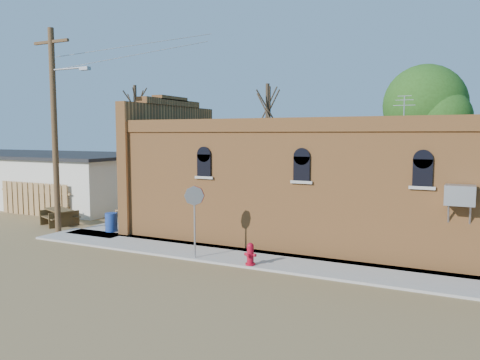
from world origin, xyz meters
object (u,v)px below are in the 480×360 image
at_px(trash_barrel, 111,222).
at_px(utility_pole, 55,126).
at_px(picnic_table, 59,215).
at_px(brick_bar, 298,182).
at_px(stop_sign, 194,203).
at_px(fire_hydrant, 250,254).

bearing_deg(trash_barrel, utility_pole, -156.60).
distance_m(utility_pole, picnic_table, 4.65).
distance_m(brick_bar, stop_sign, 5.82).
relative_size(brick_bar, fire_hydrant, 21.87).
bearing_deg(utility_pole, picnic_table, 136.69).
relative_size(utility_pole, trash_barrel, 10.84).
bearing_deg(utility_pole, brick_bar, 23.69).
distance_m(brick_bar, picnic_table, 11.69).
bearing_deg(stop_sign, fire_hydrant, -11.48).
bearing_deg(picnic_table, stop_sign, 7.29).
height_order(brick_bar, utility_pole, utility_pole).
height_order(stop_sign, trash_barrel, stop_sign).
bearing_deg(fire_hydrant, utility_pole, -175.85).
height_order(stop_sign, picnic_table, stop_sign).
distance_m(utility_pole, trash_barrel, 4.90).
bearing_deg(fire_hydrant, brick_bar, 103.81).
bearing_deg(utility_pole, stop_sign, -8.63).
height_order(utility_pole, trash_barrel, utility_pole).
distance_m(stop_sign, picnic_table, 9.71).
height_order(fire_hydrant, stop_sign, stop_sign).
bearing_deg(picnic_table, trash_barrel, 17.00).
bearing_deg(brick_bar, stop_sign, -108.91).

